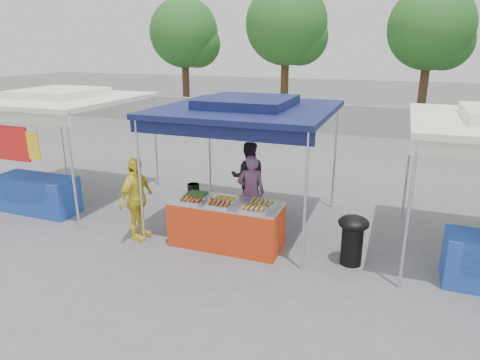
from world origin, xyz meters
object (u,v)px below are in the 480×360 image
(vendor_woman, at_px, (251,192))
(customer_person, at_px, (136,199))
(cooking_pot, at_px, (193,187))
(helper_man, at_px, (248,177))
(wok_burner, at_px, (353,236))
(vendor_table, at_px, (226,224))

(vendor_woman, relative_size, customer_person, 0.96)
(cooking_pot, distance_m, vendor_woman, 1.13)
(helper_man, bearing_deg, wok_burner, 125.18)
(cooking_pot, relative_size, customer_person, 0.14)
(cooking_pot, xyz_separation_m, customer_person, (-0.86, -0.64, -0.13))
(vendor_table, xyz_separation_m, customer_person, (-1.69, -0.29, 0.36))
(customer_person, bearing_deg, helper_man, -32.42)
(vendor_table, relative_size, customer_person, 1.27)
(vendor_table, relative_size, wok_burner, 2.32)
(wok_burner, distance_m, helper_man, 2.97)
(cooking_pot, bearing_deg, vendor_table, -23.00)
(vendor_table, bearing_deg, helper_man, 96.91)
(wok_burner, bearing_deg, vendor_woman, 135.18)
(wok_burner, distance_m, customer_person, 3.93)
(cooking_pot, bearing_deg, wok_burner, -4.66)
(helper_man, xyz_separation_m, customer_person, (-1.47, -2.08, 0.01))
(helper_man, height_order, customer_person, customer_person)
(cooking_pot, relative_size, helper_man, 0.15)
(cooking_pot, bearing_deg, vendor_woman, 29.60)
(vendor_table, distance_m, vendor_woman, 0.97)
(cooking_pot, height_order, customer_person, customer_person)
(vendor_table, relative_size, vendor_woman, 1.33)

